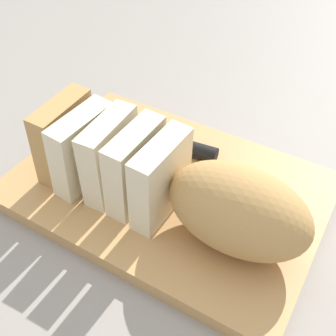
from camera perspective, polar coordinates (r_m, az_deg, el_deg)
name	(u,v)px	position (r m, az deg, el deg)	size (l,w,h in m)	color
ground_plane	(168,195)	(0.58, 0.00, -3.71)	(3.00, 3.00, 0.00)	gray
cutting_board	(168,189)	(0.57, 0.00, -2.98)	(0.41, 0.29, 0.02)	tan
bread_loaf	(174,184)	(0.49, 0.77, -2.19)	(0.36, 0.11, 0.11)	tan
bread_knife	(171,144)	(0.61, 0.37, 3.28)	(0.30, 0.04, 0.02)	silver
crumb_near_knife	(175,167)	(0.58, 1.01, 0.11)	(0.00, 0.00, 0.00)	#996633
crumb_near_loaf	(170,164)	(0.59, 0.27, 0.50)	(0.00, 0.00, 0.00)	#996633
crumb_stray_left	(152,177)	(0.57, -2.22, -1.31)	(0.00, 0.00, 0.00)	#996633
crumb_stray_right	(188,194)	(0.55, 2.77, -3.65)	(0.00, 0.00, 0.00)	#996633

